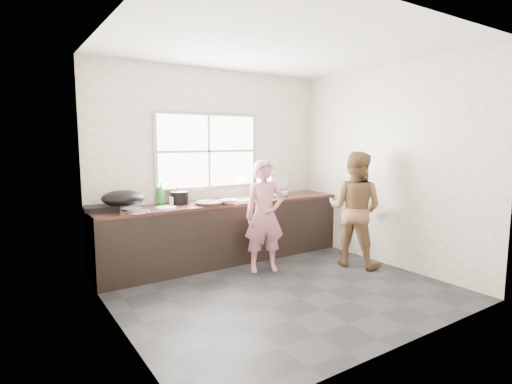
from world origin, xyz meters
TOP-DOWN VIEW (x-y plane):
  - floor at (0.00, 0.00)m, footprint 3.60×3.20m
  - ceiling at (0.00, 0.00)m, footprint 3.60×3.20m
  - wall_back at (0.00, 1.60)m, footprint 3.60×0.01m
  - wall_left at (-1.80, 0.00)m, footprint 0.01×3.20m
  - wall_right at (1.80, 0.00)m, footprint 0.01×3.20m
  - wall_front at (0.00, -1.60)m, footprint 3.60×0.01m
  - cabinet at (0.00, 1.29)m, footprint 3.60×0.62m
  - countertop at (0.00, 1.29)m, footprint 3.60×0.64m
  - sink at (0.35, 1.29)m, footprint 0.55×0.45m
  - faucet at (0.35, 1.49)m, footprint 0.02×0.02m
  - window_frame at (-0.10, 1.59)m, footprint 1.60×0.05m
  - window_glazing at (-0.10, 1.57)m, footprint 1.50×0.01m
  - woman at (0.23, 0.64)m, footprint 0.58×0.47m
  - person_side at (1.39, 0.16)m, footprint 0.85×0.93m
  - cutting_board at (-0.32, 1.15)m, footprint 0.45×0.45m
  - cleaver at (-0.35, 1.23)m, footprint 0.23×0.20m
  - bowl_mince at (-0.06, 1.08)m, footprint 0.25×0.25m
  - bowl_crabs at (0.90, 1.21)m, footprint 0.23×0.23m
  - bowl_held at (0.57, 1.25)m, footprint 0.23×0.23m
  - black_pot at (-0.63, 1.40)m, footprint 0.24×0.24m
  - plate_food at (-0.91, 1.15)m, footprint 0.31×0.31m
  - bottle_green at (-0.84, 1.52)m, footprint 0.15×0.15m
  - bottle_brown_tall at (-0.62, 1.52)m, footprint 0.12×0.12m
  - bottle_brown_short at (-0.66, 1.45)m, footprint 0.17×0.17m
  - glass_jar at (-0.74, 1.39)m, footprint 0.10×0.10m
  - burner at (-1.61, 1.47)m, footprint 0.44×0.44m
  - wok at (-1.40, 1.28)m, footprint 0.61×0.61m
  - dish_rack at (0.93, 1.45)m, footprint 0.47×0.39m
  - pot_lid_left at (-1.28, 1.08)m, footprint 0.32×0.32m
  - pot_lid_right at (-1.28, 1.36)m, footprint 0.32×0.32m

SIDE VIEW (x-z plane):
  - floor at x=0.00m, z-range -0.01..0.00m
  - cabinet at x=0.00m, z-range 0.00..0.82m
  - woman at x=0.23m, z-range 0.00..1.36m
  - person_side at x=1.39m, z-range 0.00..1.56m
  - countertop at x=0.00m, z-range 0.82..0.86m
  - sink at x=0.35m, z-range 0.85..0.88m
  - pot_lid_right at x=-1.28m, z-range 0.86..0.87m
  - pot_lid_left at x=-1.28m, z-range 0.86..0.87m
  - plate_food at x=-0.91m, z-range 0.86..0.88m
  - cutting_board at x=-0.32m, z-range 0.86..0.90m
  - bowl_mince at x=-0.06m, z-range 0.86..0.92m
  - burner at x=-1.61m, z-range 0.86..0.92m
  - bowl_crabs at x=0.90m, z-range 0.86..0.93m
  - bowl_held at x=0.57m, z-range 0.86..0.93m
  - cleaver at x=-0.35m, z-range 0.90..0.91m
  - glass_jar at x=-0.74m, z-range 0.86..0.96m
  - black_pot at x=-0.63m, z-range 0.86..1.03m
  - bottle_brown_short at x=-0.66m, z-range 0.86..1.04m
  - bottle_brown_tall at x=-0.62m, z-range 0.86..1.06m
  - bottle_green at x=-0.84m, z-range 0.86..1.15m
  - faucet at x=0.35m, z-range 0.86..1.16m
  - wok at x=-1.40m, z-range 0.92..1.11m
  - dish_rack at x=0.93m, z-range 0.86..1.17m
  - wall_back at x=0.00m, z-range 0.00..2.70m
  - wall_left at x=-1.80m, z-range 0.00..2.70m
  - wall_right at x=1.80m, z-range 0.00..2.70m
  - wall_front at x=0.00m, z-range 0.00..2.70m
  - window_glazing at x=-0.10m, z-range 1.05..2.05m
  - window_frame at x=-0.10m, z-range 1.00..2.10m
  - ceiling at x=0.00m, z-range 2.70..2.71m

